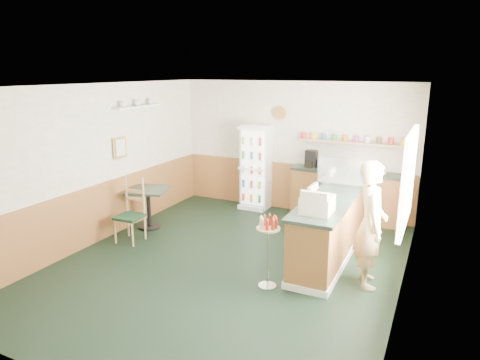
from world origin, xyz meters
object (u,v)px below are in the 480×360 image
Objects in this scene: condiment_stand at (268,241)px; display_case at (345,171)px; cafe_table at (148,201)px; shopkeeper at (371,224)px; drinks_fridge at (256,167)px; cafe_chair at (132,208)px; cash_register at (317,204)px.

display_case is at bearing 76.36° from condiment_stand.
shopkeeper is at bearing -6.54° from cafe_table.
condiment_stand is 3.10m from cafe_table.
drinks_fridge reaches higher than condiment_stand.
condiment_stand is at bearing -103.64° from display_case.
display_case is 2.29m from condiment_stand.
cafe_chair reaches higher than condiment_stand.
cash_register is at bearing 87.68° from shopkeeper.
shopkeeper is 2.01× the size of cafe_table.
drinks_fridge is 1.59× the size of cafe_chair.
display_case is (2.09, -1.01, 0.35)m from drinks_fridge.
cafe_table is at bearing -122.94° from drinks_fridge.
cafe_table is at bearing 158.36° from condiment_stand.
drinks_fridge is at bearing 127.42° from cash_register.
shopkeeper reaches higher than cash_register.
cash_register is at bearing -4.18° from cafe_chair.
shopkeeper is at bearing -64.76° from display_case.
condiment_stand is at bearing -63.63° from drinks_fridge.
condiment_stand is at bearing 101.20° from shopkeeper.
cafe_chair is (0.11, -0.59, 0.05)m from cafe_table.
display_case is 0.74× the size of cafe_chair.
cash_register reaches higher than condiment_stand.
shopkeeper is (2.79, -2.49, -0.02)m from drinks_fridge.
drinks_fridge reaches higher than display_case.
cafe_table is (-3.40, -1.02, -0.71)m from display_case.
cafe_chair reaches higher than cafe_table.
condiment_stand is (-0.52, -2.16, -0.57)m from display_case.
cash_register is 0.77m from shopkeeper.
cash_register is 0.84m from condiment_stand.
drinks_fridge reaches higher than cash_register.
drinks_fridge is 2.16× the size of display_case.
display_case is 0.95× the size of cafe_table.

